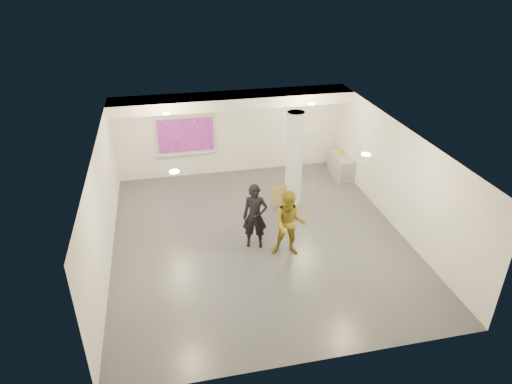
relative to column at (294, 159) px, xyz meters
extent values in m
cube|color=#3C3F44|center=(-1.50, -1.80, -1.50)|extent=(8.00, 9.00, 0.01)
cube|color=silver|center=(-1.50, -1.80, 1.50)|extent=(8.00, 9.00, 0.01)
cube|color=silver|center=(-1.50, 2.70, 0.00)|extent=(8.00, 0.01, 3.00)
cube|color=silver|center=(-1.50, -6.30, 0.00)|extent=(8.00, 0.01, 3.00)
cube|color=silver|center=(-5.50, -1.80, 0.00)|extent=(0.01, 9.00, 3.00)
cube|color=silver|center=(2.50, -1.80, 0.00)|extent=(0.01, 9.00, 3.00)
cube|color=white|center=(-1.50, 2.15, 1.32)|extent=(8.00, 1.10, 0.36)
cylinder|color=#ECE38B|center=(-3.70, 0.70, 1.48)|extent=(0.22, 0.22, 0.02)
cylinder|color=#ECE38B|center=(0.70, 0.70, 1.48)|extent=(0.22, 0.22, 0.02)
cylinder|color=#ECE38B|center=(-3.70, -3.30, 1.48)|extent=(0.22, 0.22, 0.02)
cylinder|color=#ECE38B|center=(0.70, -3.30, 1.48)|extent=(0.22, 0.22, 0.02)
cylinder|color=silver|center=(0.00, 0.00, 0.00)|extent=(0.52, 0.52, 3.00)
cube|color=silver|center=(-3.10, 2.66, 0.05)|extent=(2.10, 0.06, 1.40)
cube|color=#000DC1|center=(-3.10, 2.62, 0.05)|extent=(1.90, 0.01, 1.20)
cube|color=silver|center=(-3.10, 2.60, -0.65)|extent=(2.10, 0.08, 0.04)
cube|color=gray|center=(2.22, 1.49, -1.11)|extent=(0.55, 1.33, 0.77)
cube|color=#E6A909|center=(2.19, 1.70, -0.71)|extent=(0.21, 0.28, 0.03)
cube|color=olive|center=(-0.38, -0.12, -1.16)|extent=(0.62, 0.15, 0.68)
cube|color=olive|center=(-0.40, -0.12, -1.21)|extent=(0.55, 0.27, 0.58)
imported|color=black|center=(-1.69, -2.14, -0.58)|extent=(0.75, 0.59, 1.83)
imported|color=olive|center=(-0.89, -2.69, -0.58)|extent=(1.05, 0.91, 1.83)
camera|label=1|loc=(-3.86, -12.28, 5.66)|focal=32.00mm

